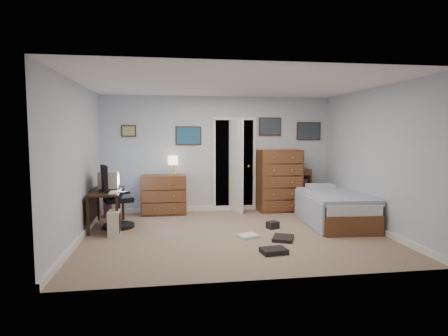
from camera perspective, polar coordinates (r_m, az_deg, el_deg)
The scene contains 15 objects.
floor at distance 6.43m, azimuth 1.54°, elevation -10.13°, with size 5.00×4.00×0.02m, color gray.
computer_desk at distance 7.12m, azimuth -18.11°, elevation -4.50°, with size 0.58×1.19×0.68m.
crt_monitor at distance 7.21m, azimuth -17.17°, elevation -1.77°, with size 0.36×0.33×0.32m.
keyboard at distance 6.71m, azimuth -16.45°, elevation -3.60°, with size 0.14×0.36×0.02m, color beige.
pc_tower at distance 6.61m, azimuth -16.39°, elevation -8.02°, with size 0.20×0.38×0.41m.
office_chair at distance 7.02m, azimuth -16.32°, elevation -5.25°, with size 0.69×0.69×1.14m.
media_stack at distance 7.98m, azimuth -17.33°, elevation -4.56°, with size 0.15×0.15×0.73m, color maroon.
low_dresser at distance 7.98m, azimuth -9.17°, elevation -4.04°, with size 0.93×0.47×0.83m, color brown.
table_lamp at distance 7.90m, azimuth -7.80°, elevation 1.08°, with size 0.21×0.21×0.40m.
doorway at distance 8.52m, azimuth 1.21°, elevation 0.60°, with size 0.96×1.12×2.05m.
tall_dresser at distance 8.27m, azimuth 8.40°, elevation -1.89°, with size 0.92×0.54×1.35m, color brown.
headboard_bookcase at distance 8.48m, azimuth 9.78°, elevation -3.06°, with size 1.01×0.27×0.90m.
bed at distance 7.41m, azimuth 16.21°, elevation -5.77°, with size 1.17×2.02×0.64m.
wall_posters at distance 8.25m, azimuth 3.09°, elevation 5.62°, with size 4.38×0.04×0.60m.
floor_clutter at distance 6.08m, azimuth 7.30°, elevation -10.63°, with size 0.94×1.62×0.12m.
Camera 1 is at (-1.08, -6.10, 1.70)m, focal length 30.00 mm.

